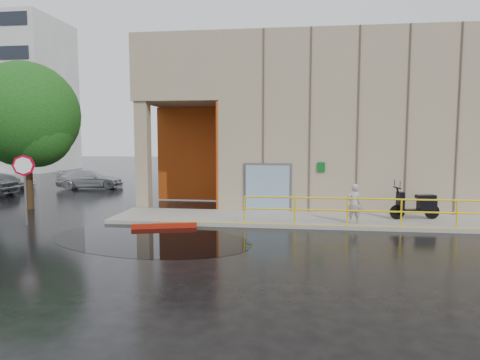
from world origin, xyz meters
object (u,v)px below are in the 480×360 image
(tree_near, at_px, (28,119))
(red_curb, at_px, (164,226))
(person, at_px, (354,204))
(car_c, at_px, (90,179))
(stop_sign, at_px, (24,174))
(scooter, at_px, (416,197))

(tree_near, bearing_deg, red_curb, -24.53)
(person, relative_size, car_c, 0.35)
(person, xyz_separation_m, stop_sign, (-12.47, -1.20, 1.07))
(scooter, distance_m, car_c, 20.39)
(stop_sign, height_order, tree_near, tree_near)
(red_curb, bearing_deg, car_c, 126.92)
(person, relative_size, stop_sign, 0.55)
(scooter, xyz_separation_m, red_curb, (-9.55, -2.27, -0.95))
(person, height_order, tree_near, tree_near)
(stop_sign, bearing_deg, scooter, 4.09)
(scooter, xyz_separation_m, car_c, (-18.18, 9.22, -0.42))
(car_c, bearing_deg, tree_near, 175.41)
(car_c, bearing_deg, scooter, -129.33)
(person, height_order, red_curb, person)
(person, height_order, stop_sign, stop_sign)
(red_curb, bearing_deg, scooter, 13.37)
(stop_sign, xyz_separation_m, red_curb, (5.47, 0.09, -1.88))
(scooter, relative_size, tree_near, 0.30)
(person, xyz_separation_m, tree_near, (-14.53, 2.32, 3.33))
(red_curb, distance_m, car_c, 14.38)
(scooter, relative_size, red_curb, 0.85)
(stop_sign, height_order, car_c, stop_sign)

